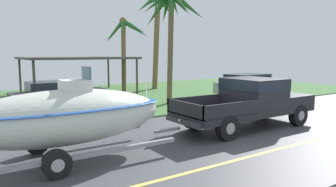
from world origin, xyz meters
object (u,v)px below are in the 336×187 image
(parked_sedan_far, at_px, (60,96))
(palm_tree_mid, at_px, (126,36))
(palm_tree_near_left, at_px, (156,19))
(pickup_truck_towing, at_px, (252,100))
(boat_on_trailer, at_px, (65,117))
(palm_tree_near_right, at_px, (171,12))
(carport_awning, at_px, (77,59))
(parked_sedan_near, at_px, (249,85))

(parked_sedan_far, bearing_deg, palm_tree_mid, 37.55)
(palm_tree_near_left, relative_size, palm_tree_mid, 1.38)
(pickup_truck_towing, height_order, palm_tree_near_left, palm_tree_near_left)
(parked_sedan_far, bearing_deg, palm_tree_near_left, 28.78)
(boat_on_trailer, relative_size, palm_tree_near_right, 1.05)
(parked_sedan_far, distance_m, carport_awning, 5.98)
(parked_sedan_near, relative_size, palm_tree_near_left, 0.66)
(parked_sedan_near, bearing_deg, palm_tree_near_left, 121.37)
(parked_sedan_far, relative_size, palm_tree_near_left, 0.64)
(palm_tree_near_left, distance_m, palm_tree_near_right, 7.03)
(palm_tree_near_right, relative_size, palm_tree_mid, 1.17)
(palm_tree_mid, bearing_deg, pickup_truck_towing, -93.77)
(palm_tree_near_left, relative_size, palm_tree_near_right, 1.18)
(parked_sedan_near, relative_size, palm_tree_mid, 0.92)
(parked_sedan_far, xyz_separation_m, palm_tree_mid, (5.73, 4.41, 3.23))
(pickup_truck_towing, distance_m, parked_sedan_far, 9.18)
(boat_on_trailer, xyz_separation_m, palm_tree_near_left, (10.15, 12.27, 4.10))
(palm_tree_near_right, xyz_separation_m, palm_tree_mid, (0.45, 6.23, -0.93))
(carport_awning, xyz_separation_m, palm_tree_mid, (3.19, -0.74, 1.53))
(pickup_truck_towing, bearing_deg, palm_tree_mid, 86.23)
(pickup_truck_towing, xyz_separation_m, boat_on_trailer, (-6.82, -0.00, 0.13))
(boat_on_trailer, xyz_separation_m, palm_tree_mid, (7.62, 12.14, 2.76))
(pickup_truck_towing, distance_m, palm_tree_near_right, 7.05)
(palm_tree_near_left, xyz_separation_m, palm_tree_mid, (-2.53, -0.13, -1.33))
(boat_on_trailer, bearing_deg, palm_tree_mid, 57.89)
(palm_tree_near_right, bearing_deg, parked_sedan_near, 4.14)
(parked_sedan_near, height_order, carport_awning, carport_awning)
(boat_on_trailer, height_order, palm_tree_near_right, palm_tree_near_right)
(parked_sedan_near, bearing_deg, boat_on_trailer, -155.05)
(boat_on_trailer, distance_m, parked_sedan_near, 15.16)
(parked_sedan_far, distance_m, palm_tree_mid, 7.92)
(palm_tree_mid, bearing_deg, palm_tree_near_right, -94.09)
(boat_on_trailer, xyz_separation_m, parked_sedan_far, (1.89, 7.73, -0.47))
(pickup_truck_towing, distance_m, carport_awning, 13.17)
(boat_on_trailer, bearing_deg, parked_sedan_near, 24.95)
(palm_tree_near_left, height_order, palm_tree_near_right, palm_tree_near_left)
(boat_on_trailer, relative_size, palm_tree_mid, 1.23)
(boat_on_trailer, distance_m, carport_awning, 13.67)
(boat_on_trailer, relative_size, parked_sedan_near, 1.34)
(parked_sedan_near, xyz_separation_m, parked_sedan_far, (-11.85, 1.34, -0.00))
(carport_awning, xyz_separation_m, palm_tree_near_left, (5.72, -0.60, 2.86))
(carport_awning, relative_size, palm_tree_near_right, 1.13)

